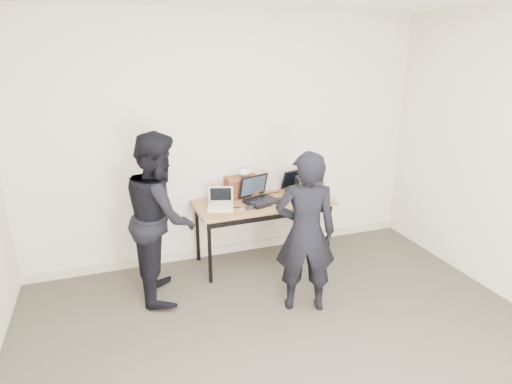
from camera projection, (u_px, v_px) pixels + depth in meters
name	position (u px, v px, depth m)	size (l,w,h in m)	color
room	(325.00, 211.00, 2.68)	(4.60, 4.60, 2.80)	#433E33
desk	(264.00, 207.00, 4.70)	(1.52, 0.69, 0.72)	brown
laptop_beige	(221.00, 204.00, 4.49)	(0.32, 0.32, 0.21)	beige
laptop_center	(259.00, 196.00, 4.68)	(0.45, 0.44, 0.28)	black
laptop_right	(299.00, 187.00, 5.01)	(0.41, 0.40, 0.24)	black
leather_satchel	(242.00, 186.00, 4.79)	(0.37, 0.20, 0.25)	#5D2E18
tissue	(244.00, 172.00, 4.75)	(0.13, 0.10, 0.08)	white
equipment_box	(308.00, 184.00, 5.02)	(0.29, 0.24, 0.17)	black
power_brick	(249.00, 208.00, 4.46)	(0.08, 0.05, 0.03)	black
cables	(268.00, 201.00, 4.70)	(1.15, 0.43, 0.01)	silver
person_typist	(305.00, 233.00, 3.81)	(0.55, 0.36, 1.51)	black
person_observer	(161.00, 216.00, 4.03)	(0.79, 0.61, 1.62)	black
baseboard	(231.00, 248.00, 5.10)	(4.50, 0.03, 0.10)	beige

